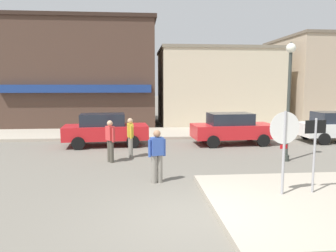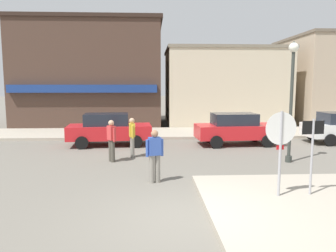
{
  "view_description": "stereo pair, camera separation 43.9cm",
  "coord_description": "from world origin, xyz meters",
  "px_view_note": "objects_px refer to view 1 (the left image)",
  "views": [
    {
      "loc": [
        -1.14,
        -6.91,
        2.95
      ],
      "look_at": [
        -0.12,
        4.5,
        1.5
      ],
      "focal_mm": 35.0,
      "sensor_mm": 36.0,
      "label": 1
    },
    {
      "loc": [
        -0.7,
        -6.94,
        2.95
      ],
      "look_at": [
        -0.12,
        4.5,
        1.5
      ],
      "focal_mm": 35.0,
      "sensor_mm": 36.0,
      "label": 2
    }
  ],
  "objects_px": {
    "stop_sign": "(284,142)",
    "one_way_sign": "(315,148)",
    "pedestrian_crossing_near": "(157,155)",
    "lamp_post": "(289,84)",
    "parked_car_second": "(232,128)",
    "parked_car_nearest": "(105,129)",
    "pedestrian_crossing_far": "(130,136)",
    "pedestrian_kerb_side": "(110,140)"
  },
  "relations": [
    {
      "from": "one_way_sign",
      "to": "lamp_post",
      "type": "height_order",
      "value": "lamp_post"
    },
    {
      "from": "pedestrian_crossing_near",
      "to": "one_way_sign",
      "type": "bearing_deg",
      "value": -23.22
    },
    {
      "from": "stop_sign",
      "to": "pedestrian_crossing_near",
      "type": "relative_size",
      "value": 1.43
    },
    {
      "from": "lamp_post",
      "to": "pedestrian_crossing_far",
      "type": "bearing_deg",
      "value": 168.85
    },
    {
      "from": "one_way_sign",
      "to": "pedestrian_crossing_far",
      "type": "xyz_separation_m",
      "value": [
        -4.86,
        5.29,
        -0.46
      ]
    },
    {
      "from": "lamp_post",
      "to": "stop_sign",
      "type": "bearing_deg",
      "value": -116.04
    },
    {
      "from": "parked_car_second",
      "to": "pedestrian_crossing_near",
      "type": "height_order",
      "value": "pedestrian_crossing_near"
    },
    {
      "from": "pedestrian_crossing_near",
      "to": "pedestrian_crossing_far",
      "type": "distance_m",
      "value": 3.69
    },
    {
      "from": "pedestrian_crossing_far",
      "to": "pedestrian_kerb_side",
      "type": "relative_size",
      "value": 1.0
    },
    {
      "from": "parked_car_nearest",
      "to": "pedestrian_kerb_side",
      "type": "bearing_deg",
      "value": -81.09
    },
    {
      "from": "stop_sign",
      "to": "pedestrian_kerb_side",
      "type": "xyz_separation_m",
      "value": [
        -4.75,
        4.57,
        -0.65
      ]
    },
    {
      "from": "lamp_post",
      "to": "parked_car_second",
      "type": "relative_size",
      "value": 1.11
    },
    {
      "from": "parked_car_second",
      "to": "pedestrian_crossing_near",
      "type": "xyz_separation_m",
      "value": [
        -4.07,
        -6.13,
        0.06
      ]
    },
    {
      "from": "lamp_post",
      "to": "parked_car_nearest",
      "type": "relative_size",
      "value": 1.1
    },
    {
      "from": "pedestrian_crossing_near",
      "to": "stop_sign",
      "type": "bearing_deg",
      "value": -29.5
    },
    {
      "from": "parked_car_second",
      "to": "lamp_post",
      "type": "bearing_deg",
      "value": -73.8
    },
    {
      "from": "pedestrian_crossing_far",
      "to": "pedestrian_kerb_side",
      "type": "xyz_separation_m",
      "value": [
        -0.74,
        -0.78,
        0.0
      ]
    },
    {
      "from": "parked_car_nearest",
      "to": "stop_sign",
      "type": "bearing_deg",
      "value": -56.67
    },
    {
      "from": "parked_car_nearest",
      "to": "pedestrian_crossing_far",
      "type": "height_order",
      "value": "pedestrian_crossing_far"
    },
    {
      "from": "parked_car_second",
      "to": "parked_car_nearest",
      "type": "bearing_deg",
      "value": 178.58
    },
    {
      "from": "stop_sign",
      "to": "parked_car_second",
      "type": "bearing_deg",
      "value": 83.16
    },
    {
      "from": "stop_sign",
      "to": "pedestrian_crossing_near",
      "type": "xyz_separation_m",
      "value": [
        -3.12,
        1.77,
        -0.65
      ]
    },
    {
      "from": "one_way_sign",
      "to": "parked_car_second",
      "type": "relative_size",
      "value": 0.51
    },
    {
      "from": "stop_sign",
      "to": "lamp_post",
      "type": "bearing_deg",
      "value": 63.96
    },
    {
      "from": "stop_sign",
      "to": "pedestrian_kerb_side",
      "type": "relative_size",
      "value": 1.43
    },
    {
      "from": "stop_sign",
      "to": "pedestrian_kerb_side",
      "type": "height_order",
      "value": "stop_sign"
    },
    {
      "from": "stop_sign",
      "to": "one_way_sign",
      "type": "height_order",
      "value": "stop_sign"
    },
    {
      "from": "one_way_sign",
      "to": "pedestrian_crossing_near",
      "type": "relative_size",
      "value": 1.3
    },
    {
      "from": "parked_car_nearest",
      "to": "pedestrian_crossing_near",
      "type": "bearing_deg",
      "value": -70.93
    },
    {
      "from": "pedestrian_crossing_near",
      "to": "pedestrian_crossing_far",
      "type": "relative_size",
      "value": 1.0
    },
    {
      "from": "pedestrian_crossing_far",
      "to": "pedestrian_kerb_side",
      "type": "height_order",
      "value": "same"
    },
    {
      "from": "one_way_sign",
      "to": "pedestrian_kerb_side",
      "type": "height_order",
      "value": "one_way_sign"
    },
    {
      "from": "pedestrian_crossing_far",
      "to": "parked_car_nearest",
      "type": "bearing_deg",
      "value": 115.47
    },
    {
      "from": "stop_sign",
      "to": "pedestrian_crossing_near",
      "type": "distance_m",
      "value": 3.64
    },
    {
      "from": "parked_car_second",
      "to": "pedestrian_crossing_near",
      "type": "distance_m",
      "value": 7.35
    },
    {
      "from": "pedestrian_kerb_side",
      "to": "pedestrian_crossing_near",
      "type": "bearing_deg",
      "value": -59.89
    },
    {
      "from": "one_way_sign",
      "to": "lamp_post",
      "type": "bearing_deg",
      "value": 73.91
    },
    {
      "from": "stop_sign",
      "to": "one_way_sign",
      "type": "bearing_deg",
      "value": 4.17
    },
    {
      "from": "stop_sign",
      "to": "parked_car_second",
      "type": "distance_m",
      "value": 7.98
    },
    {
      "from": "pedestrian_kerb_side",
      "to": "parked_car_nearest",
      "type": "bearing_deg",
      "value": 98.91
    },
    {
      "from": "parked_car_nearest",
      "to": "pedestrian_crossing_far",
      "type": "bearing_deg",
      "value": -64.53
    },
    {
      "from": "lamp_post",
      "to": "pedestrian_crossing_near",
      "type": "height_order",
      "value": "lamp_post"
    }
  ]
}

